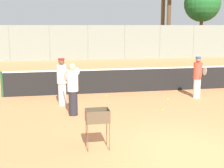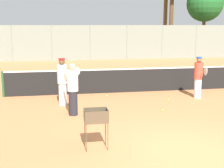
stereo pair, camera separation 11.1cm
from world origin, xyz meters
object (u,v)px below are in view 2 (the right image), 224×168
object	(u,v)px
player_yellow_shirt	(73,89)
ball_cart	(95,119)
player_white_outfit	(63,81)
player_red_cap	(198,77)
tennis_net	(124,80)

from	to	relation	value
player_yellow_shirt	ball_cart	xyz separation A→B (m)	(0.37, -2.95, -0.15)
player_white_outfit	player_red_cap	distance (m)	5.44
player_white_outfit	player_red_cap	xyz separation A→B (m)	(5.44, 0.14, -0.03)
player_red_cap	ball_cart	world-z (taller)	player_red_cap
tennis_net	ball_cart	bearing A→B (deg)	-108.44
player_white_outfit	player_red_cap	size ratio (longest dim) A/B	1.03
tennis_net	player_white_outfit	size ratio (longest dim) A/B	5.92
player_yellow_shirt	ball_cart	bearing A→B (deg)	164.47
tennis_net	ball_cart	size ratio (longest dim) A/B	10.60
player_red_cap	player_yellow_shirt	xyz separation A→B (m)	(-5.15, -1.57, 0.01)
tennis_net	player_white_outfit	distance (m)	3.23
player_red_cap	player_yellow_shirt	distance (m)	5.38
player_white_outfit	player_red_cap	world-z (taller)	player_white_outfit
player_white_outfit	tennis_net	bearing A→B (deg)	21.66
player_yellow_shirt	ball_cart	size ratio (longest dim) A/B	1.77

